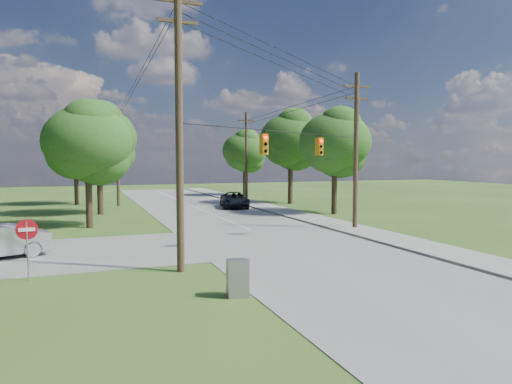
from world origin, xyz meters
name	(u,v)px	position (x,y,z in m)	size (l,w,h in m)	color
ground	(284,264)	(0.00, 0.00, 0.00)	(140.00, 140.00, 0.00)	#2F541C
main_road	(280,242)	(2.00, 5.00, 0.01)	(10.00, 100.00, 0.03)	gray
sidewalk_east	(379,235)	(8.70, 5.00, 0.06)	(2.60, 100.00, 0.12)	#9D9B93
pole_sw	(179,122)	(-4.60, 0.40, 6.23)	(2.00, 0.32, 12.00)	brown
pole_ne	(356,148)	(8.90, 8.00, 5.47)	(2.00, 0.32, 10.50)	brown
pole_north_e	(246,156)	(8.90, 30.00, 5.13)	(2.00, 0.32, 10.00)	brown
pole_north_w	(118,156)	(-5.00, 30.00, 5.13)	(2.00, 0.32, 10.00)	brown
power_lines	(235,95)	(1.50, 11.54, 9.15)	(13.93, 29.62, 4.93)	black
traffic_signals	(294,145)	(2.55, 4.43, 5.50)	(4.91, 3.27, 1.05)	#C7800B
tree_w_near	(88,142)	(-8.00, 15.00, 5.92)	(6.00, 6.00, 8.40)	#423221
tree_w_mid	(99,138)	(-7.00, 23.00, 6.58)	(6.40, 6.40, 9.22)	#423221
tree_w_far	(75,145)	(-9.00, 33.00, 6.25)	(6.00, 6.00, 8.73)	#423221
tree_e_near	(335,142)	(12.00, 16.00, 6.25)	(6.20, 6.20, 8.81)	#423221
tree_e_mid	(291,139)	(12.50, 26.00, 6.91)	(6.60, 6.60, 9.64)	#423221
tree_e_far	(244,151)	(11.50, 38.00, 5.92)	(5.80, 5.80, 8.32)	#423221
car_cross_dark	(4,240)	(-12.13, 7.26, 0.69)	(1.56, 3.88, 1.32)	black
car_main_north	(234,200)	(5.50, 23.95, 0.79)	(2.51, 5.44, 1.51)	black
control_cabinet	(238,278)	(-3.50, -3.85, 0.65)	(0.72, 0.52, 1.30)	gray
do_not_enter_sign	(27,236)	(-10.44, 1.00, 1.75)	(0.80, 0.10, 2.41)	gray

